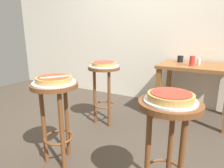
{
  "coord_description": "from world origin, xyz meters",
  "views": [
    {
      "loc": [
        1.06,
        -1.55,
        1.14
      ],
      "look_at": [
        0.18,
        0.03,
        0.66
      ],
      "focal_mm": 31.71,
      "sensor_mm": 36.0,
      "label": 1
    }
  ],
  "objects": [
    {
      "name": "pizza_foreground",
      "position": [
        -0.11,
        -0.41,
        0.77
      ],
      "size": [
        0.29,
        0.29,
        0.05
      ],
      "color": "tan",
      "rests_on": "serving_plate_foreground"
    },
    {
      "name": "back_wall",
      "position": [
        0.0,
        1.65,
        1.5
      ],
      "size": [
        6.0,
        0.1,
        3.0
      ],
      "primitive_type": "cube",
      "color": "silver",
      "rests_on": "ground_plane"
    },
    {
      "name": "serving_plate_leftside",
      "position": [
        -0.17,
        0.47,
        0.74
      ],
      "size": [
        0.36,
        0.36,
        0.01
      ],
      "primitive_type": "cylinder",
      "color": "silver",
      "rests_on": "stool_leftside"
    },
    {
      "name": "pizza_middle",
      "position": [
        0.82,
        -0.4,
        0.77
      ],
      "size": [
        0.28,
        0.28,
        0.05
      ],
      "color": "tan",
      "rests_on": "serving_plate_middle"
    },
    {
      "name": "stool_middle",
      "position": [
        0.82,
        -0.4,
        0.54
      ],
      "size": [
        0.38,
        0.38,
        0.74
      ],
      "color": "brown",
      "rests_on": "ground_plane"
    },
    {
      "name": "serving_plate_foreground",
      "position": [
        -0.11,
        -0.41,
        0.74
      ],
      "size": [
        0.35,
        0.35,
        0.01
      ],
      "primitive_type": "cylinder",
      "color": "silver",
      "rests_on": "stool_foreground"
    },
    {
      "name": "condiment_shaker",
      "position": [
        0.82,
        1.18,
        0.77
      ],
      "size": [
        0.04,
        0.04,
        0.08
      ],
      "primitive_type": "cylinder",
      "color": "white",
      "rests_on": "dining_table"
    },
    {
      "name": "pizza_leftside",
      "position": [
        -0.17,
        0.47,
        0.77
      ],
      "size": [
        0.29,
        0.29,
        0.05
      ],
      "color": "tan",
      "rests_on": "serving_plate_leftside"
    },
    {
      "name": "pizza_server_knife",
      "position": [
        -0.08,
        -0.43,
        0.8
      ],
      "size": [
        0.15,
        0.19,
        0.01
      ],
      "primitive_type": "cube",
      "rotation": [
        0.0,
        0.0,
        0.94
      ],
      "color": "silver",
      "rests_on": "pizza_foreground"
    },
    {
      "name": "cup_near_edge",
      "position": [
        0.75,
        1.08,
        0.79
      ],
      "size": [
        0.07,
        0.07,
        0.12
      ],
      "primitive_type": "cylinder",
      "color": "red",
      "rests_on": "dining_table"
    },
    {
      "name": "stool_leftside",
      "position": [
        -0.17,
        0.47,
        0.54
      ],
      "size": [
        0.38,
        0.38,
        0.74
      ],
      "color": "brown",
      "rests_on": "ground_plane"
    },
    {
      "name": "dining_table",
      "position": [
        0.79,
        1.2,
        0.61
      ],
      "size": [
        0.91,
        0.69,
        0.73
      ],
      "color": "brown",
      "rests_on": "ground_plane"
    },
    {
      "name": "ground_plane",
      "position": [
        0.0,
        0.0,
        0.0
      ],
      "size": [
        6.0,
        6.0,
        0.0
      ],
      "primitive_type": "plane",
      "color": "#42382D"
    },
    {
      "name": "cup_far_edge",
      "position": [
        0.56,
        1.32,
        0.78
      ],
      "size": [
        0.08,
        0.08,
        0.09
      ],
      "primitive_type": "cylinder",
      "color": "black",
      "rests_on": "dining_table"
    },
    {
      "name": "stool_foreground",
      "position": [
        -0.11,
        -0.41,
        0.54
      ],
      "size": [
        0.38,
        0.38,
        0.74
      ],
      "color": "brown",
      "rests_on": "ground_plane"
    },
    {
      "name": "serving_plate_middle",
      "position": [
        0.82,
        -0.4,
        0.74
      ],
      "size": [
        0.32,
        0.32,
        0.01
      ],
      "primitive_type": "cylinder",
      "color": "silver",
      "rests_on": "stool_middle"
    }
  ]
}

